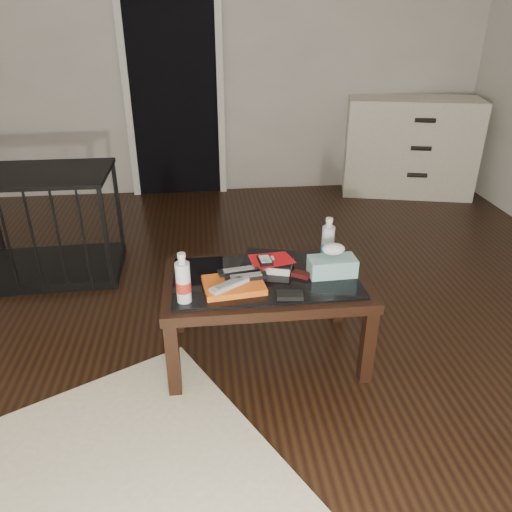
{
  "coord_description": "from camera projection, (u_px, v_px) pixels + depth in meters",
  "views": [
    {
      "loc": [
        -0.18,
        -2.3,
        1.65
      ],
      "look_at": [
        0.06,
        -0.12,
        0.55
      ],
      "focal_mm": 35.0,
      "sensor_mm": 36.0,
      "label": 1
    }
  ],
  "objects": [
    {
      "name": "ground",
      "position": [
        242.0,
        334.0,
        2.8
      ],
      "size": [
        5.0,
        5.0,
        0.0
      ],
      "primitive_type": "plane",
      "color": "black",
      "rests_on": "ground"
    },
    {
      "name": "room_shell",
      "position": [
        238.0,
        14.0,
        2.07
      ],
      "size": [
        5.0,
        5.0,
        5.0
      ],
      "color": "beige",
      "rests_on": "ground"
    },
    {
      "name": "doorway",
      "position": [
        173.0,
        84.0,
        4.49
      ],
      "size": [
        0.9,
        0.08,
        2.07
      ],
      "color": "black",
      "rests_on": "ground"
    },
    {
      "name": "coffee_table",
      "position": [
        266.0,
        288.0,
        2.47
      ],
      "size": [
        1.0,
        0.6,
        0.46
      ],
      "color": "black",
      "rests_on": "ground"
    },
    {
      "name": "dresser",
      "position": [
        409.0,
        147.0,
        4.76
      ],
      "size": [
        1.28,
        0.77,
        0.9
      ],
      "rotation": [
        0.0,
        0.0,
        -0.24
      ],
      "color": "beige",
      "rests_on": "ground"
    },
    {
      "name": "pet_crate",
      "position": [
        50.0,
        241.0,
        3.36
      ],
      "size": [
        0.92,
        0.63,
        0.71
      ],
      "rotation": [
        0.0,
        0.0,
        0.03
      ],
      "color": "black",
      "rests_on": "ground"
    },
    {
      "name": "magazines",
      "position": [
        234.0,
        285.0,
        2.34
      ],
      "size": [
        0.3,
        0.24,
        0.03
      ],
      "primitive_type": "cube",
      "rotation": [
        0.0,
        0.0,
        0.12
      ],
      "color": "orange",
      "rests_on": "coffee_table"
    },
    {
      "name": "remote_silver",
      "position": [
        229.0,
        284.0,
        2.3
      ],
      "size": [
        0.19,
        0.15,
        0.02
      ],
      "primitive_type": "cube",
      "rotation": [
        0.0,
        0.0,
        0.59
      ],
      "color": "#B3B3B8",
      "rests_on": "magazines"
    },
    {
      "name": "remote_black_front",
      "position": [
        246.0,
        277.0,
        2.36
      ],
      "size": [
        0.2,
        0.07,
        0.02
      ],
      "primitive_type": "cube",
      "rotation": [
        0.0,
        0.0,
        0.13
      ],
      "color": "black",
      "rests_on": "magazines"
    },
    {
      "name": "remote_black_back",
      "position": [
        239.0,
        271.0,
        2.42
      ],
      "size": [
        0.21,
        0.08,
        0.02
      ],
      "primitive_type": "cube",
      "rotation": [
        0.0,
        0.0,
        0.17
      ],
      "color": "black",
      "rests_on": "magazines"
    },
    {
      "name": "textbook",
      "position": [
        268.0,
        262.0,
        2.54
      ],
      "size": [
        0.3,
        0.26,
        0.05
      ],
      "primitive_type": "cube",
      "rotation": [
        0.0,
        0.0,
        -0.29
      ],
      "color": "black",
      "rests_on": "coffee_table"
    },
    {
      "name": "dvd_mailers",
      "position": [
        269.0,
        259.0,
        2.51
      ],
      "size": [
        0.2,
        0.15,
        0.01
      ],
      "primitive_type": "cube",
      "rotation": [
        0.0,
        0.0,
        0.11
      ],
      "color": "red",
      "rests_on": "textbook"
    },
    {
      "name": "ipod",
      "position": [
        265.0,
        260.0,
        2.48
      ],
      "size": [
        0.07,
        0.11,
        0.02
      ],
      "primitive_type": "cube",
      "rotation": [
        0.0,
        0.0,
        0.1
      ],
      "color": "black",
      "rests_on": "dvd_mailers"
    },
    {
      "name": "flip_phone",
      "position": [
        301.0,
        274.0,
        2.45
      ],
      "size": [
        0.1,
        0.09,
        0.02
      ],
      "primitive_type": "cube",
      "rotation": [
        0.0,
        0.0,
        -0.59
      ],
      "color": "black",
      "rests_on": "coffee_table"
    },
    {
      "name": "wallet",
      "position": [
        290.0,
        295.0,
        2.27
      ],
      "size": [
        0.13,
        0.08,
        0.02
      ],
      "primitive_type": "cube",
      "rotation": [
        0.0,
        0.0,
        -0.12
      ],
      "color": "black",
      "rests_on": "coffee_table"
    },
    {
      "name": "water_bottle_left",
      "position": [
        183.0,
        278.0,
        2.2
      ],
      "size": [
        0.08,
        0.08,
        0.24
      ],
      "primitive_type": "cylinder",
      "rotation": [
        0.0,
        0.0,
        -0.25
      ],
      "color": "silver",
      "rests_on": "coffee_table"
    },
    {
      "name": "water_bottle_right",
      "position": [
        328.0,
        240.0,
        2.55
      ],
      "size": [
        0.08,
        0.08,
        0.24
      ],
      "primitive_type": "cylinder",
      "rotation": [
        0.0,
        0.0,
        0.34
      ],
      "color": "silver",
      "rests_on": "coffee_table"
    },
    {
      "name": "tissue_box",
      "position": [
        332.0,
        266.0,
        2.45
      ],
      "size": [
        0.23,
        0.13,
        0.09
      ],
      "primitive_type": "cube",
      "rotation": [
        0.0,
        0.0,
        0.04
      ],
      "color": "teal",
      "rests_on": "coffee_table"
    }
  ]
}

